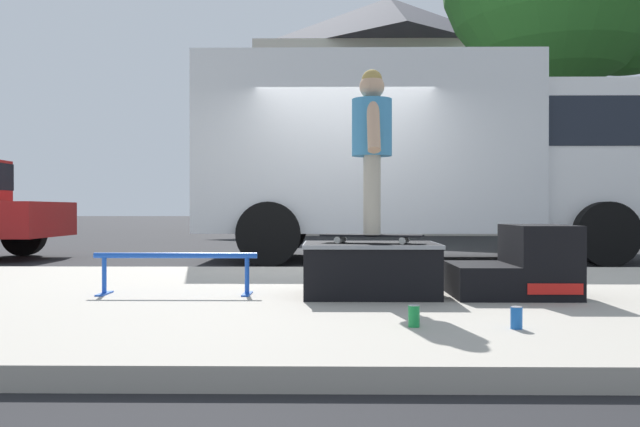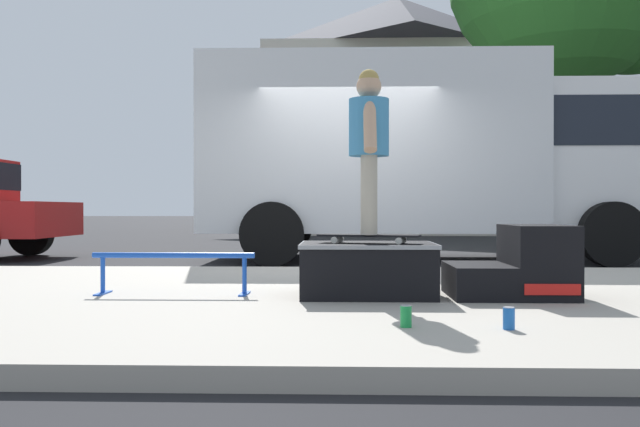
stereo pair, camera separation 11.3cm
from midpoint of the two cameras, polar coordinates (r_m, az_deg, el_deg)
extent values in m
plane|color=black|center=(8.42, 2.90, -5.04)|extent=(140.00, 140.00, 0.00)
cube|color=#A8A093|center=(5.44, 3.53, -7.39)|extent=(50.00, 5.00, 0.12)
cube|color=black|center=(5.28, 4.65, -4.73)|extent=(1.02, 0.72, 0.41)
cube|color=gray|center=(5.26, 4.65, -2.66)|extent=(1.04, 0.74, 0.03)
cube|color=black|center=(5.39, 13.77, -5.49)|extent=(0.45, 0.75, 0.25)
cube|color=black|center=(5.49, 18.42, -3.81)|extent=(0.45, 0.75, 0.55)
cube|color=red|center=(5.15, 19.63, -6.06)|extent=(0.40, 0.01, 0.08)
cylinder|color=blue|center=(5.47, -11.69, -3.47)|extent=(1.29, 0.04, 0.04)
cylinder|color=blue|center=(5.64, -17.31, -4.94)|extent=(0.04, 0.04, 0.31)
cube|color=blue|center=(5.65, -17.30, -6.43)|extent=(0.06, 0.28, 0.01)
cylinder|color=blue|center=(5.38, -5.79, -5.18)|extent=(0.04, 0.04, 0.31)
cube|color=blue|center=(5.39, -5.79, -6.75)|extent=(0.06, 0.28, 0.01)
cube|color=black|center=(5.20, 4.76, -1.86)|extent=(0.81, 0.40, 0.02)
cylinder|color=silver|center=(5.24, 7.64, -2.22)|extent=(0.06, 0.04, 0.05)
cylinder|color=silver|center=(5.07, 7.31, -2.31)|extent=(0.06, 0.04, 0.05)
cylinder|color=silver|center=(5.35, 2.35, -2.17)|extent=(0.06, 0.04, 0.05)
cylinder|color=silver|center=(5.17, 1.85, -2.25)|extent=(0.06, 0.04, 0.05)
cylinder|color=#B7AD99|center=(5.28, 4.72, 1.53)|extent=(0.12, 0.12, 0.60)
cylinder|color=#B7AD99|center=(5.12, 4.81, 1.56)|extent=(0.12, 0.12, 0.60)
cylinder|color=#3F8CBF|center=(5.23, 4.77, 7.24)|extent=(0.31, 0.31, 0.44)
cylinder|color=tan|center=(5.42, 4.66, 6.87)|extent=(0.10, 0.27, 0.41)
cylinder|color=tan|center=(5.04, 4.88, 7.37)|extent=(0.10, 0.27, 0.41)
sphere|color=tan|center=(5.28, 4.77, 10.63)|extent=(0.19, 0.19, 0.19)
sphere|color=tan|center=(5.29, 4.77, 11.19)|extent=(0.16, 0.16, 0.16)
cylinder|color=#198C3F|center=(3.93, 8.09, -8.60)|extent=(0.07, 0.07, 0.12)
cylinder|color=silver|center=(3.92, 8.09, -7.69)|extent=(0.06, 0.06, 0.00)
cylinder|color=#1959B2|center=(3.98, 16.44, -8.50)|extent=(0.07, 0.07, 0.12)
cylinder|color=silver|center=(3.97, 16.44, -7.60)|extent=(0.06, 0.06, 0.00)
cube|color=silver|center=(10.64, 4.43, 5.52)|extent=(5.00, 2.35, 2.60)
cube|color=white|center=(11.32, 22.21, 4.17)|extent=(1.90, 2.16, 2.20)
cube|color=black|center=(11.36, 22.21, 6.60)|extent=(1.92, 2.19, 0.70)
cylinder|color=black|center=(12.36, 19.62, -1.25)|extent=(0.90, 0.28, 0.90)
cylinder|color=black|center=(10.15, 23.70, -1.61)|extent=(0.90, 0.28, 0.90)
cylinder|color=black|center=(11.80, -2.63, -1.31)|extent=(0.90, 0.28, 0.90)
cylinder|color=black|center=(9.46, -3.72, -1.72)|extent=(0.90, 0.28, 0.90)
cube|color=red|center=(11.64, -23.23, -0.45)|extent=(1.10, 1.85, 0.55)
cylinder|color=black|center=(12.64, -22.95, -1.63)|extent=(0.72, 0.24, 0.72)
cylinder|color=brown|center=(14.87, 20.38, 5.36)|extent=(0.56, 0.56, 4.19)
cube|color=beige|center=(24.49, 6.70, 5.53)|extent=(9.00, 7.50, 6.00)
cube|color=#B2ADA3|center=(20.42, 7.67, 2.06)|extent=(9.00, 0.50, 2.80)
pyramid|color=#38383F|center=(25.22, 6.71, 15.08)|extent=(9.54, 7.95, 2.40)
camera|label=1|loc=(0.06, -89.51, 0.00)|focal=37.93mm
camera|label=2|loc=(0.06, 90.49, 0.00)|focal=37.93mm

